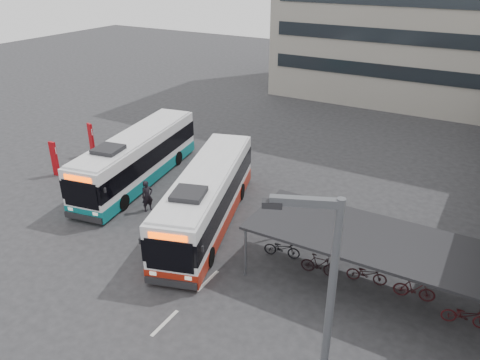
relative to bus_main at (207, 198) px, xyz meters
The scene contains 9 objects.
ground 4.32m from the bus_main, 87.52° to the right, with size 120.00×120.00×0.00m, color #28282B.
bike_shelter 8.74m from the bus_main, ahead, with size 10.00×4.00×2.54m.
road_markings 7.68m from the bus_main, 69.19° to the right, with size 0.15×7.60×0.01m.
bus_main is the anchor object (origin of this frame).
bus_teal 6.97m from the bus_main, 161.54° to the left, with size 4.32×11.38×3.29m.
pedestrian 3.73m from the bus_main, behind, with size 0.65×0.43×1.79m, color black.
lamp_post 14.57m from the bus_main, 45.85° to the right, with size 1.47×0.74×8.81m.
sign_totem_mid 11.79m from the bus_main, behind, with size 0.50×0.20×2.29m.
sign_totem_north 12.85m from the bus_main, 162.80° to the left, with size 0.50×0.27×2.34m.
Camera 1 is at (11.96, -13.55, 12.83)m, focal length 35.00 mm.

